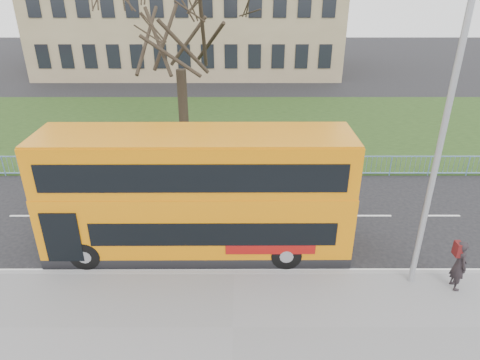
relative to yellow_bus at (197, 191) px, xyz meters
name	(u,v)px	position (x,y,z in m)	size (l,w,h in m)	color
ground	(234,249)	(1.34, -0.05, -2.46)	(120.00, 120.00, 0.00)	black
kerb	(234,273)	(1.34, -1.60, -2.39)	(80.00, 0.20, 0.14)	gray
grass_verge	(237,127)	(1.34, 14.25, -2.42)	(80.00, 15.40, 0.08)	#1C3312
guard_railing	(236,166)	(1.34, 6.55, -1.91)	(40.00, 0.12, 1.10)	#729BCA
bare_tree	(180,52)	(-1.66, 9.95, 3.23)	(7.85, 7.85, 11.21)	black
civic_building	(190,0)	(-3.66, 34.95, 4.54)	(30.00, 15.00, 14.00)	#8A7957
yellow_bus	(197,191)	(0.00, 0.00, 0.00)	(10.96, 2.67, 4.59)	orange
pedestrian	(459,265)	(8.64, -2.37, -1.45)	(0.65, 0.43, 1.78)	black
street_lamp	(437,140)	(7.22, -2.06, 2.72)	(1.95, 0.46, 9.23)	#999BA1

